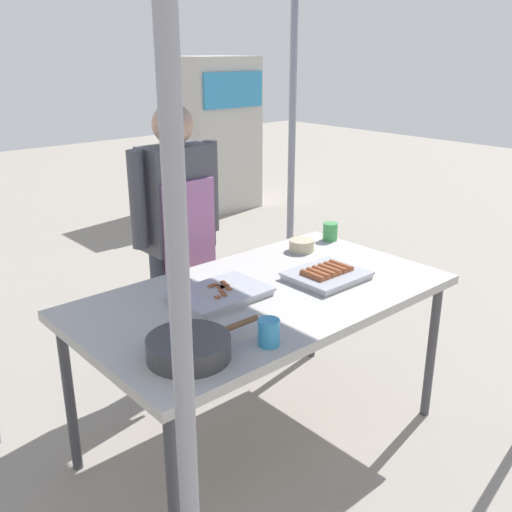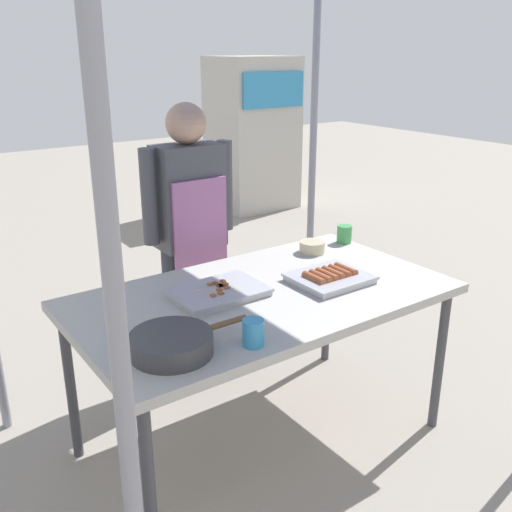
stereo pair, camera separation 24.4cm
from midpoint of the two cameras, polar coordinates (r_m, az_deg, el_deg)
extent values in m
plane|color=gray|center=(2.84, 3.19, -17.66)|extent=(18.00, 18.00, 0.00)
cube|color=#B7B2A8|center=(2.47, 3.51, -4.09)|extent=(1.60, 0.90, 0.04)
cylinder|color=#3F3F44|center=(2.05, -6.88, -22.40)|extent=(0.04, 0.04, 0.71)
cylinder|color=#3F3F44|center=(2.90, 20.03, -9.75)|extent=(0.04, 0.04, 0.71)
cylinder|color=#3F3F44|center=(2.63, -15.29, -12.41)|extent=(0.04, 0.04, 0.71)
cylinder|color=#3F3F44|center=(3.34, 9.14, -4.73)|extent=(0.04, 0.04, 0.71)
cylinder|color=gray|center=(1.24, -7.64, -11.09)|extent=(0.04, 0.04, 2.20)
cylinder|color=gray|center=(3.54, 7.61, 9.39)|extent=(0.04, 0.04, 2.20)
cube|color=#ADADB2|center=(2.60, 9.99, -2.37)|extent=(0.32, 0.27, 0.02)
cube|color=#ADADB2|center=(2.59, 10.01, -2.04)|extent=(0.33, 0.28, 0.01)
cylinder|color=#9E512D|center=(2.53, 8.50, -2.28)|extent=(0.03, 0.13, 0.03)
cylinder|color=#9E512D|center=(2.55, 9.12, -2.09)|extent=(0.03, 0.13, 0.03)
cylinder|color=#9E512D|center=(2.58, 9.73, -1.91)|extent=(0.03, 0.13, 0.03)
cylinder|color=#9E512D|center=(2.60, 10.32, -1.72)|extent=(0.03, 0.13, 0.03)
cylinder|color=#9E512D|center=(2.63, 10.90, -1.54)|extent=(0.03, 0.13, 0.03)
cylinder|color=#9E512D|center=(2.66, 11.48, -1.37)|extent=(0.03, 0.13, 0.03)
cube|color=#ADADB2|center=(2.42, -0.88, -3.80)|extent=(0.37, 0.26, 0.02)
cube|color=#ADADB2|center=(2.41, -0.88, -3.45)|extent=(0.39, 0.27, 0.01)
cylinder|color=tan|center=(2.37, -0.14, -3.78)|extent=(0.18, 0.01, 0.01)
cube|color=#9E512D|center=(2.34, -1.27, -4.10)|extent=(0.02, 0.02, 0.02)
cube|color=#9E512D|center=(2.36, -0.56, -3.90)|extent=(0.02, 0.02, 0.02)
cylinder|color=tan|center=(2.40, -0.64, -3.50)|extent=(0.18, 0.01, 0.01)
cube|color=#9E512D|center=(2.41, 0.00, -3.33)|extent=(0.02, 0.02, 0.02)
cube|color=#9E512D|center=(2.39, -0.74, -3.53)|extent=(0.02, 0.02, 0.02)
cylinder|color=tan|center=(2.42, -1.12, -3.23)|extent=(0.18, 0.01, 0.01)
cube|color=#9E512D|center=(2.43, -0.80, -3.14)|extent=(0.02, 0.02, 0.02)
cube|color=#9E512D|center=(2.45, -0.18, -2.97)|extent=(0.02, 0.02, 0.02)
cube|color=#9E512D|center=(2.44, -0.70, -3.11)|extent=(0.02, 0.02, 0.02)
cube|color=#9E512D|center=(2.44, -0.52, -3.06)|extent=(0.02, 0.02, 0.02)
cylinder|color=tan|center=(2.45, -1.60, -2.96)|extent=(0.18, 0.01, 0.01)
cube|color=#9E512D|center=(2.45, -1.73, -2.99)|extent=(0.02, 0.02, 0.02)
cube|color=#9E512D|center=(2.48, -0.46, -2.65)|extent=(0.02, 0.02, 0.02)
cube|color=#9E512D|center=(2.46, -1.24, -2.86)|extent=(0.02, 0.02, 0.02)
cylinder|color=#38383A|center=(1.98, -4.84, -8.73)|extent=(0.29, 0.29, 0.07)
cylinder|color=brown|center=(2.08, 0.47, -6.70)|extent=(0.16, 0.02, 0.02)
cylinder|color=#386B33|center=(1.96, -4.86, -8.04)|extent=(0.26, 0.26, 0.01)
cylinder|color=#BFB28C|center=(2.95, 7.94, 0.85)|extent=(0.13, 0.13, 0.06)
cylinder|color=#338CBF|center=(2.02, 3.22, -7.65)|extent=(0.08, 0.08, 0.10)
cylinder|color=#3F994C|center=(3.13, 10.94, 2.10)|extent=(0.08, 0.08, 0.09)
cylinder|color=#333842|center=(3.14, -5.74, -5.86)|extent=(0.12, 0.12, 0.75)
cylinder|color=#333842|center=(3.24, -2.36, -4.91)|extent=(0.12, 0.12, 0.75)
cube|color=#4C4C51|center=(2.97, -4.32, 5.87)|extent=(0.34, 0.20, 0.53)
cube|color=#B26B9E|center=(2.92, -3.13, 2.92)|extent=(0.30, 0.02, 0.48)
cylinder|color=#4C4C51|center=(2.86, -8.12, 5.73)|extent=(0.08, 0.08, 0.48)
cylinder|color=#4C4C51|center=(3.08, -0.81, 6.94)|extent=(0.08, 0.08, 0.48)
sphere|color=tan|center=(2.90, -4.51, 12.92)|extent=(0.20, 0.20, 0.20)
cube|color=#B7B2A8|center=(6.59, 0.71, 11.95)|extent=(0.85, 0.74, 1.65)
cube|color=#338CBF|center=(6.23, 2.93, 16.05)|extent=(0.76, 0.03, 0.36)
camera|label=1|loc=(0.12, -87.14, 1.03)|focal=40.52mm
camera|label=2|loc=(0.12, 92.86, -1.03)|focal=40.52mm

